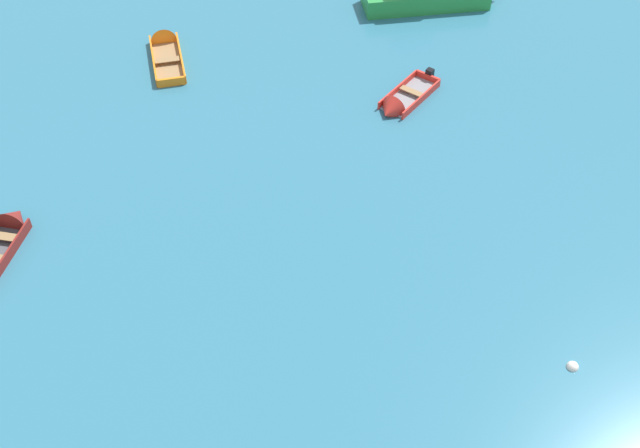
# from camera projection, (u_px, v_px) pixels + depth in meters

# --- Properties ---
(rowboat_maroon_near_camera) EXTENTS (1.69, 4.14, 1.11)m
(rowboat_maroon_near_camera) POSITION_uv_depth(u_px,v_px,m) (4.00, 236.00, 27.33)
(rowboat_maroon_near_camera) COLOR #4C4C51
(rowboat_maroon_near_camera) RESTS_ON ground_plane
(rowboat_orange_back_row_left) EXTENTS (2.29, 4.22, 1.14)m
(rowboat_orange_back_row_left) POSITION_uv_depth(u_px,v_px,m) (165.00, 46.00, 35.68)
(rowboat_orange_back_row_left) COLOR #99754C
(rowboat_orange_back_row_left) RESTS_ON ground_plane
(rowboat_red_far_right) EXTENTS (2.78, 3.40, 1.10)m
(rowboat_red_far_right) POSITION_uv_depth(u_px,v_px,m) (398.00, 104.00, 32.64)
(rowboat_red_far_right) COLOR gray
(rowboat_red_far_right) RESTS_ON ground_plane
(mooring_buoy_far_field) EXTENTS (0.37, 0.37, 0.37)m
(mooring_buoy_far_field) POSITION_uv_depth(u_px,v_px,m) (572.00, 367.00, 23.79)
(mooring_buoy_far_field) COLOR silver
(mooring_buoy_far_field) RESTS_ON ground_plane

